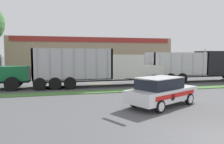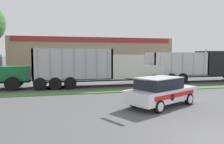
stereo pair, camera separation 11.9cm
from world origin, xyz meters
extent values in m
cube|color=#477538|center=(0.00, 10.56, 0.03)|extent=(120.00, 1.30, 0.06)
cube|color=yellow|center=(-6.74, 15.21, 0.00)|extent=(2.40, 0.14, 0.01)
cube|color=yellow|center=(-1.34, 15.21, 0.00)|extent=(2.40, 0.14, 0.01)
cube|color=yellow|center=(4.06, 15.21, 0.00)|extent=(2.40, 0.14, 0.01)
cube|color=yellow|center=(9.46, 15.21, 0.00)|extent=(2.40, 0.14, 0.01)
cube|color=#146033|center=(-8.92, 13.90, 1.32)|extent=(2.45, 2.05, 1.17)
cube|color=#B7B7BC|center=(-7.67, 13.90, 1.32)|extent=(0.06, 1.75, 1.00)
cylinder|color=black|center=(-8.92, 12.67, 0.56)|extent=(1.11, 0.30, 1.11)
cylinder|color=black|center=(-8.92, 15.13, 0.56)|extent=(1.11, 0.30, 1.11)
cube|color=black|center=(-1.60, 13.70, 0.60)|extent=(11.62, 1.36, 0.18)
cube|color=silver|center=(3.18, 13.70, 1.29)|extent=(2.05, 2.03, 1.20)
cube|color=#B7B7BC|center=(4.24, 13.70, 1.29)|extent=(0.06, 1.73, 1.02)
cube|color=silver|center=(0.70, 13.70, 1.78)|extent=(2.92, 2.47, 2.18)
cube|color=black|center=(2.18, 13.70, 2.16)|extent=(0.04, 2.10, 0.98)
cylinder|color=silver|center=(-0.86, 12.90, 2.56)|extent=(0.14, 0.14, 1.57)
cube|color=#ADADB2|center=(-4.08, 13.70, 0.75)|extent=(6.66, 2.47, 0.12)
cube|color=#ADADB2|center=(-0.84, 13.70, 2.06)|extent=(0.16, 2.47, 2.63)
cube|color=#ADADB2|center=(-7.33, 13.70, 2.06)|extent=(0.16, 2.47, 2.63)
cube|color=#ADADB2|center=(-4.08, 12.54, 2.06)|extent=(6.66, 0.16, 2.63)
cube|color=#ADADB2|center=(-4.08, 14.86, 2.06)|extent=(6.66, 0.16, 2.63)
cube|color=#99999E|center=(-6.94, 12.44, 2.06)|extent=(0.10, 0.04, 2.50)
cube|color=#99999E|center=(-5.99, 12.44, 2.06)|extent=(0.10, 0.04, 2.50)
cube|color=#99999E|center=(-5.04, 12.44, 2.06)|extent=(0.10, 0.04, 2.50)
cube|color=#99999E|center=(-4.08, 12.44, 2.06)|extent=(0.10, 0.04, 2.50)
cube|color=#99999E|center=(-3.13, 12.44, 2.06)|extent=(0.10, 0.04, 2.50)
cube|color=#99999E|center=(-2.18, 12.44, 2.06)|extent=(0.10, 0.04, 2.50)
cube|color=#99999E|center=(-1.23, 12.44, 2.06)|extent=(0.10, 0.04, 2.50)
cylinder|color=black|center=(3.18, 12.48, 0.51)|extent=(1.02, 0.30, 1.02)
cylinder|color=black|center=(3.18, 14.92, 0.51)|extent=(1.02, 0.30, 1.02)
cylinder|color=black|center=(-6.81, 12.48, 0.51)|extent=(1.02, 0.30, 1.02)
cylinder|color=black|center=(-6.81, 14.92, 0.51)|extent=(1.02, 0.30, 1.02)
cylinder|color=black|center=(-5.61, 12.48, 0.51)|extent=(1.02, 0.30, 1.02)
cylinder|color=black|center=(-5.61, 14.92, 0.51)|extent=(1.02, 0.30, 1.02)
cylinder|color=black|center=(-4.42, 12.48, 0.51)|extent=(1.02, 0.30, 1.02)
cylinder|color=black|center=(-4.42, 14.92, 0.51)|extent=(1.02, 0.30, 1.02)
cube|color=black|center=(9.18, 14.59, 0.61)|extent=(11.35, 1.34, 0.18)
cube|color=black|center=(11.19, 14.59, 1.97)|extent=(3.34, 2.44, 2.54)
cylinder|color=silver|center=(9.41, 13.79, 2.70)|extent=(0.14, 0.14, 1.46)
cube|color=silver|center=(6.51, 14.59, 0.76)|extent=(6.01, 2.44, 0.12)
cube|color=silver|center=(9.43, 14.59, 1.92)|extent=(0.16, 2.44, 2.32)
cube|color=silver|center=(3.59, 14.59, 1.92)|extent=(0.16, 2.44, 2.32)
cube|color=silver|center=(6.51, 13.45, 1.92)|extent=(6.01, 0.16, 2.32)
cube|color=silver|center=(6.51, 15.73, 1.92)|extent=(6.01, 0.16, 2.32)
cube|color=#B2B2B7|center=(4.11, 13.35, 1.92)|extent=(0.10, 0.04, 2.20)
cube|color=#B2B2B7|center=(5.31, 13.35, 1.92)|extent=(0.10, 0.04, 2.20)
cube|color=#B2B2B7|center=(6.51, 13.35, 1.92)|extent=(0.10, 0.04, 2.20)
cube|color=#B2B2B7|center=(7.71, 13.35, 1.92)|extent=(0.10, 0.04, 2.20)
cube|color=#B2B2B7|center=(8.91, 13.35, 1.92)|extent=(0.10, 0.04, 2.20)
cylinder|color=black|center=(4.11, 13.39, 0.52)|extent=(1.04, 0.30, 1.04)
cylinder|color=black|center=(4.11, 15.79, 0.52)|extent=(1.04, 0.30, 1.04)
cylinder|color=black|center=(5.33, 13.39, 0.52)|extent=(1.04, 0.30, 1.04)
cylinder|color=black|center=(5.33, 15.79, 0.52)|extent=(1.04, 0.30, 1.04)
cylinder|color=black|center=(6.55, 13.39, 0.52)|extent=(1.04, 0.30, 1.04)
cylinder|color=black|center=(6.55, 15.79, 0.52)|extent=(1.04, 0.30, 1.04)
cube|color=white|center=(0.30, 5.34, 0.66)|extent=(4.80, 3.63, 0.67)
cube|color=black|center=(0.06, 5.21, 1.29)|extent=(2.91, 2.53, 0.59)
cube|color=white|center=(0.06, 5.21, 1.61)|extent=(2.91, 2.53, 0.04)
cube|color=black|center=(-1.60, 4.37, 1.65)|extent=(0.83, 1.37, 0.03)
cube|color=red|center=(0.72, 4.53, 0.73)|extent=(3.19, 1.63, 0.24)
cylinder|color=black|center=(0.42, 4.37, 0.66)|extent=(0.33, 0.18, 0.37)
cylinder|color=black|center=(1.93, 5.20, 0.33)|extent=(0.67, 0.47, 0.65)
cylinder|color=silver|center=(1.98, 5.10, 0.33)|extent=(0.41, 0.22, 0.46)
cylinder|color=black|center=(1.15, 6.73, 0.33)|extent=(0.67, 0.47, 0.65)
cylinder|color=silver|center=(1.10, 6.83, 0.33)|extent=(0.41, 0.22, 0.46)
cylinder|color=black|center=(-0.54, 3.94, 0.33)|extent=(0.67, 0.47, 0.65)
cylinder|color=silver|center=(-0.49, 3.85, 0.33)|extent=(0.41, 0.22, 0.46)
cylinder|color=black|center=(-1.32, 5.47, 0.33)|extent=(0.67, 0.47, 0.65)
cylinder|color=silver|center=(-1.37, 5.57, 0.33)|extent=(0.41, 0.22, 0.46)
cube|color=#9E896B|center=(0.79, 36.47, 2.88)|extent=(27.96, 12.00, 5.77)
cube|color=maroon|center=(0.79, 30.42, 5.32)|extent=(26.56, 0.10, 0.80)
camera|label=1|loc=(-5.40, -5.74, 2.89)|focal=35.00mm
camera|label=2|loc=(-5.29, -5.77, 2.89)|focal=35.00mm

